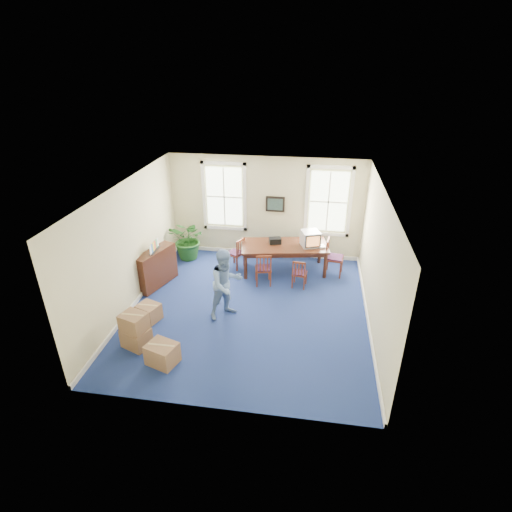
# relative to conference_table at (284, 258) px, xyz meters

# --- Properties ---
(floor) EXTENTS (6.50, 6.50, 0.00)m
(floor) POSITION_rel_conference_table_xyz_m (-0.70, -2.23, -0.43)
(floor) COLOR navy
(floor) RESTS_ON ground
(ceiling) EXTENTS (6.50, 6.50, 0.00)m
(ceiling) POSITION_rel_conference_table_xyz_m (-0.70, -2.23, 2.77)
(ceiling) COLOR white
(ceiling) RESTS_ON ground
(wall_back) EXTENTS (6.50, 0.00, 6.50)m
(wall_back) POSITION_rel_conference_table_xyz_m (-0.70, 1.02, 1.17)
(wall_back) COLOR beige
(wall_back) RESTS_ON ground
(wall_front) EXTENTS (6.50, 0.00, 6.50)m
(wall_front) POSITION_rel_conference_table_xyz_m (-0.70, -5.48, 1.17)
(wall_front) COLOR beige
(wall_front) RESTS_ON ground
(wall_left) EXTENTS (0.00, 6.50, 6.50)m
(wall_left) POSITION_rel_conference_table_xyz_m (-3.70, -2.23, 1.17)
(wall_left) COLOR beige
(wall_left) RESTS_ON ground
(wall_right) EXTENTS (0.00, 6.50, 6.50)m
(wall_right) POSITION_rel_conference_table_xyz_m (2.30, -2.23, 1.17)
(wall_right) COLOR beige
(wall_right) RESTS_ON ground
(baseboard_back) EXTENTS (6.00, 0.04, 0.12)m
(baseboard_back) POSITION_rel_conference_table_xyz_m (-0.70, 0.99, -0.37)
(baseboard_back) COLOR white
(baseboard_back) RESTS_ON ground
(baseboard_left) EXTENTS (0.04, 6.50, 0.12)m
(baseboard_left) POSITION_rel_conference_table_xyz_m (-3.67, -2.23, -0.37)
(baseboard_left) COLOR white
(baseboard_left) RESTS_ON ground
(baseboard_right) EXTENTS (0.04, 6.50, 0.12)m
(baseboard_right) POSITION_rel_conference_table_xyz_m (2.27, -2.23, -0.37)
(baseboard_right) COLOR white
(baseboard_right) RESTS_ON ground
(window_left) EXTENTS (1.40, 0.12, 2.20)m
(window_left) POSITION_rel_conference_table_xyz_m (-2.00, 1.00, 1.47)
(window_left) COLOR white
(window_left) RESTS_ON ground
(window_right) EXTENTS (1.40, 0.12, 2.20)m
(window_right) POSITION_rel_conference_table_xyz_m (1.20, 1.00, 1.47)
(window_right) COLOR white
(window_right) RESTS_ON ground
(wall_picture) EXTENTS (0.58, 0.06, 0.48)m
(wall_picture) POSITION_rel_conference_table_xyz_m (-0.40, 0.97, 1.32)
(wall_picture) COLOR black
(wall_picture) RESTS_ON ground
(conference_table) EXTENTS (2.67, 1.56, 0.86)m
(conference_table) POSITION_rel_conference_table_xyz_m (0.00, 0.00, 0.00)
(conference_table) COLOR #431F12
(conference_table) RESTS_ON ground
(crt_tv) EXTENTS (0.65, 0.68, 0.45)m
(crt_tv) POSITION_rel_conference_table_xyz_m (0.74, 0.06, 0.65)
(crt_tv) COLOR #B7B7BC
(crt_tv) RESTS_ON conference_table
(game_console) EXTENTS (0.23, 0.26, 0.05)m
(game_console) POSITION_rel_conference_table_xyz_m (1.08, 0.00, 0.45)
(game_console) COLOR white
(game_console) RESTS_ON conference_table
(equipment_bag) EXTENTS (0.39, 0.31, 0.17)m
(equipment_bag) POSITION_rel_conference_table_xyz_m (-0.29, 0.06, 0.51)
(equipment_bag) COLOR black
(equipment_bag) RESTS_ON conference_table
(chair_near_left) EXTENTS (0.53, 0.53, 0.98)m
(chair_near_left) POSITION_rel_conference_table_xyz_m (-0.51, -0.86, 0.06)
(chair_near_left) COLOR maroon
(chair_near_left) RESTS_ON ground
(chair_near_right) EXTENTS (0.43, 0.43, 0.86)m
(chair_near_right) POSITION_rel_conference_table_xyz_m (0.51, -0.86, 0.00)
(chair_near_right) COLOR maroon
(chair_near_right) RESTS_ON ground
(chair_end_left) EXTENTS (0.58, 0.58, 0.97)m
(chair_end_left) POSITION_rel_conference_table_xyz_m (-1.48, 0.00, 0.06)
(chair_end_left) COLOR maroon
(chair_end_left) RESTS_ON ground
(chair_end_right) EXTENTS (0.56, 0.56, 1.10)m
(chair_end_right) POSITION_rel_conference_table_xyz_m (1.48, 0.00, 0.12)
(chair_end_right) COLOR maroon
(chair_end_right) RESTS_ON ground
(man) EXTENTS (1.11, 1.09, 1.80)m
(man) POSITION_rel_conference_table_xyz_m (-1.19, -2.53, 0.47)
(man) COLOR #6F8FC0
(man) RESTS_ON ground
(credenza) EXTENTS (0.80, 1.40, 1.06)m
(credenza) POSITION_rel_conference_table_xyz_m (-3.45, -1.39, 0.10)
(credenza) COLOR #431F12
(credenza) RESTS_ON ground
(brochure_rack) EXTENTS (0.27, 0.63, 0.28)m
(brochure_rack) POSITION_rel_conference_table_xyz_m (-3.43, -1.39, 0.77)
(brochure_rack) COLOR #99999E
(brochure_rack) RESTS_ON credenza
(potted_plant) EXTENTS (1.43, 1.33, 1.31)m
(potted_plant) POSITION_rel_conference_table_xyz_m (-3.03, 0.36, 0.23)
(potted_plant) COLOR #1B4B18
(potted_plant) RESTS_ON ground
(cardboard_boxes) EXTENTS (2.02, 2.02, 0.88)m
(cardboard_boxes) POSITION_rel_conference_table_xyz_m (-2.72, -3.88, 0.01)
(cardboard_boxes) COLOR #986C4A
(cardboard_boxes) RESTS_ON ground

